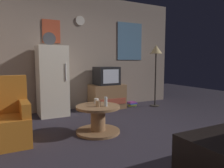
# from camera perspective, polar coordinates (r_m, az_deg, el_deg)

# --- Properties ---
(ground_plane) EXTENTS (12.00, 12.00, 0.00)m
(ground_plane) POSITION_cam_1_polar(r_m,az_deg,el_deg) (3.35, 7.03, -14.39)
(ground_plane) COLOR #2D2833
(wall_with_art) EXTENTS (5.20, 0.12, 2.78)m
(wall_with_art) POSITION_cam_1_polar(r_m,az_deg,el_deg) (5.34, -7.89, 8.44)
(wall_with_art) COLOR gray
(wall_with_art) RESTS_ON ground_plane
(fridge) EXTENTS (0.60, 0.62, 1.77)m
(fridge) POSITION_cam_1_polar(r_m,az_deg,el_deg) (4.74, -15.88, 0.85)
(fridge) COLOR silver
(fridge) RESTS_ON ground_plane
(tv_stand) EXTENTS (0.84, 0.53, 0.60)m
(tv_stand) POSITION_cam_1_polar(r_m,az_deg,el_deg) (5.27, -1.33, -3.40)
(tv_stand) COLOR #8E6642
(tv_stand) RESTS_ON ground_plane
(crt_tv) EXTENTS (0.54, 0.51, 0.44)m
(crt_tv) POSITION_cam_1_polar(r_m,az_deg,el_deg) (5.20, -1.53, 2.24)
(crt_tv) COLOR black
(crt_tv) RESTS_ON tv_stand
(standing_lamp) EXTENTS (0.32, 0.32, 1.59)m
(standing_lamp) POSITION_cam_1_polar(r_m,az_deg,el_deg) (5.59, 11.81, 7.91)
(standing_lamp) COLOR #332D28
(standing_lamp) RESTS_ON ground_plane
(coffee_table) EXTENTS (0.72, 0.72, 0.45)m
(coffee_table) POSITION_cam_1_polar(r_m,az_deg,el_deg) (3.52, -3.80, -9.48)
(coffee_table) COLOR #8E6642
(coffee_table) RESTS_ON ground_plane
(wine_glass) EXTENTS (0.05, 0.05, 0.15)m
(wine_glass) POSITION_cam_1_polar(r_m,az_deg,el_deg) (3.41, -1.69, -4.79)
(wine_glass) COLOR silver
(wine_glass) RESTS_ON coffee_table
(mug_ceramic_white) EXTENTS (0.08, 0.08, 0.09)m
(mug_ceramic_white) POSITION_cam_1_polar(r_m,az_deg,el_deg) (3.62, -4.26, -4.65)
(mug_ceramic_white) COLOR silver
(mug_ceramic_white) RESTS_ON coffee_table
(mug_ceramic_tan) EXTENTS (0.08, 0.08, 0.09)m
(mug_ceramic_tan) POSITION_cam_1_polar(r_m,az_deg,el_deg) (3.41, -3.76, -5.31)
(mug_ceramic_tan) COLOR tan
(mug_ceramic_tan) RESTS_ON coffee_table
(armchair) EXTENTS (0.68, 0.68, 0.96)m
(armchair) POSITION_cam_1_polar(r_m,az_deg,el_deg) (3.40, -27.31, -8.72)
(armchair) COLOR #B2661E
(armchair) RESTS_ON ground_plane
(book_stack) EXTENTS (0.21, 0.18, 0.13)m
(book_stack) POSITION_cam_1_polar(r_m,az_deg,el_deg) (5.54, 5.44, -5.38)
(book_stack) COLOR #7AC67E
(book_stack) RESTS_ON ground_plane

